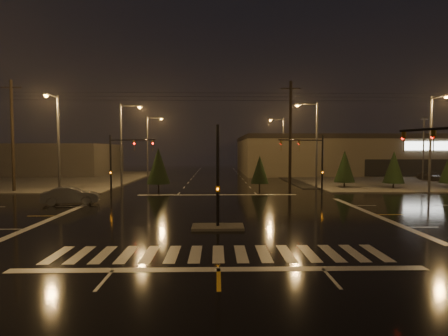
# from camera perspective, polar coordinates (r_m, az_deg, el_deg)

# --- Properties ---
(ground) EXTENTS (140.00, 140.00, 0.00)m
(ground) POSITION_cam_1_polar(r_m,az_deg,el_deg) (24.50, -1.05, -7.73)
(ground) COLOR black
(ground) RESTS_ON ground
(sidewalk_ne) EXTENTS (36.00, 36.00, 0.12)m
(sidewalk_ne) POSITION_cam_1_polar(r_m,az_deg,el_deg) (62.04, 27.77, -1.51)
(sidewalk_ne) COLOR #46443E
(sidewalk_ne) RESTS_ON ground
(sidewalk_nw) EXTENTS (36.00, 36.00, 0.12)m
(sidewalk_nw) POSITION_cam_1_polar(r_m,az_deg,el_deg) (61.96, -30.13, -1.57)
(sidewalk_nw) COLOR #46443E
(sidewalk_nw) RESTS_ON ground
(median_island) EXTENTS (3.00, 1.60, 0.15)m
(median_island) POSITION_cam_1_polar(r_m,az_deg,el_deg) (20.57, -1.02, -9.60)
(median_island) COLOR #46443E
(median_island) RESTS_ON ground
(crosswalk) EXTENTS (15.00, 2.60, 0.01)m
(crosswalk) POSITION_cam_1_polar(r_m,az_deg,el_deg) (15.75, -0.94, -13.82)
(crosswalk) COLOR beige
(crosswalk) RESTS_ON ground
(stop_bar_near) EXTENTS (16.00, 0.50, 0.01)m
(stop_bar_near) POSITION_cam_1_polar(r_m,az_deg,el_deg) (13.84, -0.90, -16.22)
(stop_bar_near) COLOR beige
(stop_bar_near) RESTS_ON ground
(stop_bar_far) EXTENTS (16.00, 0.50, 0.01)m
(stop_bar_far) POSITION_cam_1_polar(r_m,az_deg,el_deg) (35.37, -1.11, -4.40)
(stop_bar_far) COLOR beige
(stop_bar_far) RESTS_ON ground
(parking_lot) EXTENTS (50.00, 24.00, 0.08)m
(parking_lot) POSITION_cam_1_polar(r_m,az_deg,el_deg) (62.95, 32.64, -1.59)
(parking_lot) COLOR black
(parking_lot) RESTS_ON ground
(retail_building) EXTENTS (60.20, 28.30, 7.20)m
(retail_building) POSITION_cam_1_polar(r_m,az_deg,el_deg) (78.35, 25.37, 2.18)
(retail_building) COLOR brown
(retail_building) RESTS_ON ground
(commercial_block) EXTENTS (30.00, 18.00, 5.60)m
(commercial_block) POSITION_cam_1_polar(r_m,az_deg,el_deg) (74.76, -29.10, 1.27)
(commercial_block) COLOR #413D39
(commercial_block) RESTS_ON ground
(signal_mast_median) EXTENTS (0.25, 4.59, 6.00)m
(signal_mast_median) POSITION_cam_1_polar(r_m,az_deg,el_deg) (21.02, -1.03, 0.79)
(signal_mast_median) COLOR black
(signal_mast_median) RESTS_ON ground
(signal_mast_ne) EXTENTS (4.84, 1.86, 6.00)m
(signal_mast_ne) POSITION_cam_1_polar(r_m,az_deg,el_deg) (35.53, 14.40, 1.66)
(signal_mast_ne) COLOR black
(signal_mast_ne) RESTS_ON ground
(signal_mast_nw) EXTENTS (4.84, 1.86, 6.00)m
(signal_mast_nw) POSITION_cam_1_polar(r_m,az_deg,el_deg) (35.49, -16.64, 1.63)
(signal_mast_nw) COLOR black
(signal_mast_nw) RESTS_ON ground
(streetlight_1) EXTENTS (2.77, 0.32, 10.00)m
(streetlight_1) POSITION_cam_1_polar(r_m,az_deg,el_deg) (43.53, -16.08, 4.52)
(streetlight_1) COLOR #38383A
(streetlight_1) RESTS_ON ground
(streetlight_2) EXTENTS (2.77, 0.32, 10.00)m
(streetlight_2) POSITION_cam_1_polar(r_m,az_deg,el_deg) (59.14, -12.10, 4.14)
(streetlight_2) COLOR #38383A
(streetlight_2) RESTS_ON ground
(streetlight_3) EXTENTS (2.77, 0.32, 10.00)m
(streetlight_3) POSITION_cam_1_polar(r_m,az_deg,el_deg) (41.64, 14.50, 4.61)
(streetlight_3) COLOR #38383A
(streetlight_3) RESTS_ON ground
(streetlight_4) EXTENTS (2.77, 0.32, 10.00)m
(streetlight_4) POSITION_cam_1_polar(r_m,az_deg,el_deg) (61.13, 9.40, 4.12)
(streetlight_4) COLOR #38383A
(streetlight_4) RESTS_ON ground
(streetlight_5) EXTENTS (0.32, 2.77, 10.00)m
(streetlight_5) POSITION_cam_1_polar(r_m,az_deg,el_deg) (38.71, -25.62, 4.54)
(streetlight_5) COLOR #38383A
(streetlight_5) RESTS_ON ground
(streetlight_6) EXTENTS (0.32, 2.77, 10.00)m
(streetlight_6) POSITION_cam_1_polar(r_m,az_deg,el_deg) (41.62, 30.89, 4.28)
(streetlight_6) COLOR #38383A
(streetlight_6) RESTS_ON ground
(utility_pole_0) EXTENTS (2.20, 0.32, 12.00)m
(utility_pole_0) POSITION_cam_1_polar(r_m,az_deg,el_deg) (43.96, -31.27, 4.61)
(utility_pole_0) COLOR black
(utility_pole_0) RESTS_ON ground
(utility_pole_1) EXTENTS (2.20, 0.32, 12.00)m
(utility_pole_1) POSITION_cam_1_polar(r_m,az_deg,el_deg) (38.95, 10.77, 5.26)
(utility_pole_1) COLOR black
(utility_pole_1) RESTS_ON ground
(conifer_0) EXTENTS (2.43, 2.43, 4.49)m
(conifer_0) POSITION_cam_1_polar(r_m,az_deg,el_deg) (44.09, 19.09, 0.28)
(conifer_0) COLOR black
(conifer_0) RESTS_ON ground
(conifer_1) EXTENTS (2.39, 2.39, 4.43)m
(conifer_1) POSITION_cam_1_polar(r_m,az_deg,el_deg) (45.09, 25.98, 0.15)
(conifer_1) COLOR black
(conifer_1) RESTS_ON ground
(conifer_3) EXTENTS (2.64, 2.64, 4.82)m
(conifer_3) POSITION_cam_1_polar(r_m,az_deg,el_deg) (40.40, -10.67, 0.39)
(conifer_3) COLOR black
(conifer_3) RESTS_ON ground
(conifer_4) EXTENTS (2.06, 2.06, 3.91)m
(conifer_4) POSITION_cam_1_polar(r_m,az_deg,el_deg) (40.18, 5.85, -0.24)
(conifer_4) COLOR black
(conifer_4) RESTS_ON ground
(car_parked) EXTENTS (2.18, 4.62, 1.53)m
(car_parked) POSITION_cam_1_polar(r_m,az_deg,el_deg) (59.06, 30.70, -1.11)
(car_parked) COLOR black
(car_parked) RESTS_ON ground
(car_crossing) EXTENTS (4.70, 2.64, 1.47)m
(car_crossing) POSITION_cam_1_polar(r_m,az_deg,el_deg) (31.96, -23.75, -4.14)
(car_crossing) COLOR #5B5F63
(car_crossing) RESTS_ON ground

